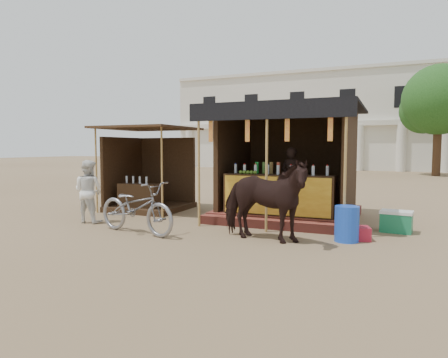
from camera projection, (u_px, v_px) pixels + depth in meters
ground at (191, 243)px, 7.50m from camera, size 120.00×120.00×0.00m
main_stall at (287, 178)px, 10.11m from camera, size 3.60×3.61×2.78m
secondary_stall at (146, 180)px, 11.64m from camera, size 2.40×2.40×2.38m
cow at (263, 200)px, 7.62m from camera, size 1.98×1.08×1.59m
motorbike at (136, 207)px, 8.35m from camera, size 2.19×1.15×1.10m
bystander at (88, 191)px, 9.56m from camera, size 0.76×0.61×1.50m
blue_barrel at (347, 224)px, 7.63m from camera, size 0.54×0.54×0.68m
red_crate at (360, 233)px, 7.76m from camera, size 0.45×0.44×0.26m
cooler at (396, 221)px, 8.48m from camera, size 0.69×0.51×0.46m
background_building at (328, 123)px, 35.45m from camera, size 26.00×7.45×8.18m
tree at (435, 103)px, 25.20m from camera, size 4.50×4.40×7.00m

